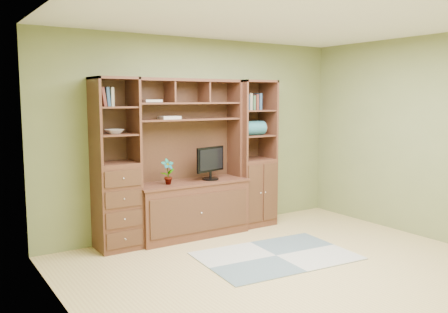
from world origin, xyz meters
TOP-DOWN VIEW (x-y plane):
  - room at (0.00, 0.00)m, footprint 4.60×4.10m
  - center_hutch at (-0.27, 1.73)m, footprint 1.54×0.53m
  - left_tower at (-1.27, 1.77)m, footprint 0.50×0.45m
  - right_tower at (0.75, 1.77)m, footprint 0.55×0.45m
  - rug at (0.14, 0.49)m, footprint 1.81×1.29m
  - monitor at (-0.00, 1.70)m, footprint 0.54×0.35m
  - orchid at (-0.63, 1.70)m, footprint 0.17×0.12m
  - magazines at (-0.53, 1.82)m, footprint 0.25×0.18m
  - bowl at (-1.28, 1.77)m, footprint 0.21×0.21m
  - blanket_teal at (0.71, 1.73)m, footprint 0.34×0.20m
  - blanket_red at (0.86, 1.85)m, footprint 0.32×0.18m

SIDE VIEW (x-z plane):
  - rug at x=0.14m, z-range 0.00..0.01m
  - orchid at x=-0.63m, z-range 0.73..1.06m
  - center_hutch at x=-0.27m, z-range 0.00..2.05m
  - left_tower at x=-1.27m, z-range 0.00..2.05m
  - right_tower at x=0.75m, z-range 0.00..2.05m
  - monitor at x=0.00m, z-range 0.73..1.33m
  - room at x=0.00m, z-range -0.02..2.62m
  - blanket_red at x=0.86m, z-range 1.29..1.47m
  - blanket_teal at x=0.71m, z-range 1.29..1.49m
  - bowl at x=-1.28m, z-range 1.39..1.44m
  - magazines at x=-0.53m, z-range 1.54..1.58m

